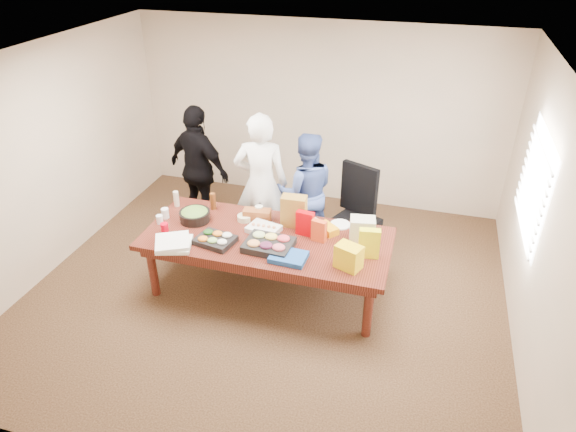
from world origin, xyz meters
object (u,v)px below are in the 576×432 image
(person_right, at_px, (306,192))
(sheet_cake, at_px, (264,229))
(conference_table, at_px, (267,264))
(office_chair, at_px, (355,220))
(person_center, at_px, (261,184))
(salad_bowl, at_px, (195,216))

(person_right, height_order, sheet_cake, person_right)
(conference_table, distance_m, office_chair, 1.27)
(person_center, bearing_deg, sheet_cake, 99.91)
(sheet_cake, bearing_deg, person_center, 124.18)
(office_chair, xyz_separation_m, person_right, (-0.69, 0.18, 0.20))
(person_right, distance_m, salad_bowl, 1.48)
(sheet_cake, relative_size, salad_bowl, 0.97)
(sheet_cake, distance_m, salad_bowl, 0.87)
(person_center, distance_m, person_right, 0.59)
(salad_bowl, bearing_deg, conference_table, -6.78)
(person_center, xyz_separation_m, person_right, (0.53, 0.21, -0.14))
(person_center, xyz_separation_m, sheet_cake, (0.29, -0.77, -0.16))
(office_chair, height_order, salad_bowl, office_chair)
(conference_table, relative_size, person_right, 1.74)
(office_chair, bearing_deg, person_center, -154.80)
(person_right, distance_m, sheet_cake, 1.01)
(person_center, relative_size, sheet_cake, 5.31)
(office_chair, height_order, person_right, person_right)
(person_center, relative_size, person_right, 1.17)
(conference_table, relative_size, person_center, 1.49)
(person_center, height_order, sheet_cake, person_center)
(conference_table, xyz_separation_m, sheet_cake, (-0.07, 0.10, 0.41))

